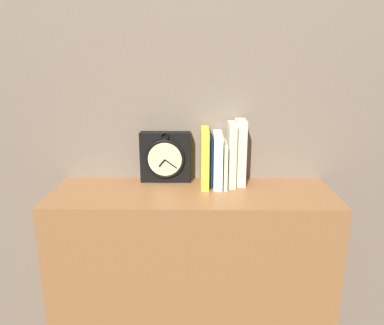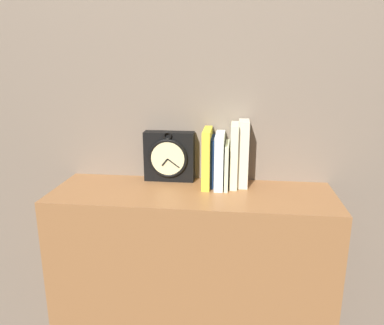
% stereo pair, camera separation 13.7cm
% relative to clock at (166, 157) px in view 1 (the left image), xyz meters
% --- Properties ---
extents(wall_back, '(6.00, 0.05, 2.60)m').
position_rel_clock_xyz_m(wall_back, '(0.11, 0.07, 0.35)').
color(wall_back, '#756656').
rests_on(wall_back, ground_plane).
extents(bookshelf, '(1.06, 0.34, 0.85)m').
position_rel_clock_xyz_m(bookshelf, '(0.11, -0.13, -0.53)').
color(bookshelf, '#936038').
rests_on(bookshelf, ground_plane).
extents(clock, '(0.20, 0.07, 0.21)m').
position_rel_clock_xyz_m(clock, '(0.00, 0.00, 0.00)').
color(clock, black).
rests_on(clock, bookshelf).
extents(book_slot0_yellow, '(0.03, 0.16, 0.23)m').
position_rel_clock_xyz_m(book_slot0_yellow, '(0.16, -0.04, 0.01)').
color(book_slot0_yellow, yellow).
rests_on(book_slot0_yellow, bookshelf).
extents(book_slot1_navy, '(0.01, 0.13, 0.19)m').
position_rel_clock_xyz_m(book_slot1_navy, '(0.18, -0.03, -0.01)').
color(book_slot1_navy, '#11224A').
rests_on(book_slot1_navy, bookshelf).
extents(book_slot2_white, '(0.03, 0.16, 0.21)m').
position_rel_clock_xyz_m(book_slot2_white, '(0.21, -0.05, 0.00)').
color(book_slot2_white, white).
rests_on(book_slot2_white, bookshelf).
extents(book_slot3_cream, '(0.01, 0.16, 0.17)m').
position_rel_clock_xyz_m(book_slot3_cream, '(0.23, -0.04, -0.02)').
color(book_slot3_cream, beige).
rests_on(book_slot3_cream, bookshelf).
extents(book_slot4_cream, '(0.03, 0.13, 0.25)m').
position_rel_clock_xyz_m(book_slot4_cream, '(0.26, -0.03, 0.02)').
color(book_slot4_cream, beige).
rests_on(book_slot4_cream, bookshelf).
extents(book_slot5_cream, '(0.04, 0.11, 0.26)m').
position_rel_clock_xyz_m(book_slot5_cream, '(0.30, -0.02, 0.03)').
color(book_slot5_cream, beige).
rests_on(book_slot5_cream, bookshelf).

